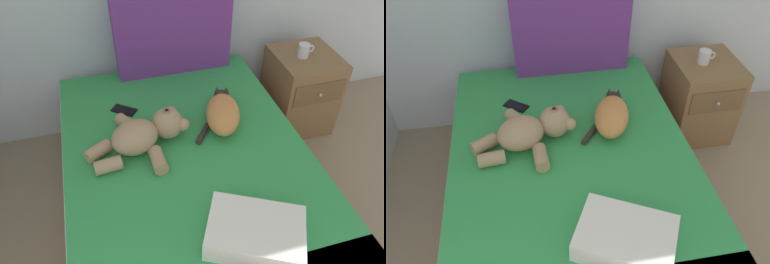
# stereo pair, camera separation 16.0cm
# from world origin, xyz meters

# --- Properties ---
(bed) EXTENTS (1.34, 1.94, 0.52)m
(bed) POSITION_xyz_m (1.21, 2.72, 0.26)
(bed) COLOR olive
(bed) RESTS_ON ground_plane
(patterned_cushion) EXTENTS (0.76, 0.14, 0.54)m
(patterned_cushion) POSITION_xyz_m (1.34, 3.60, 0.80)
(patterned_cushion) COLOR #72338C
(patterned_cushion) RESTS_ON bed
(cat) EXTENTS (0.34, 0.42, 0.15)m
(cat) POSITION_xyz_m (1.47, 2.96, 0.60)
(cat) COLOR #D18447
(cat) RESTS_ON bed
(teddy_bear) EXTENTS (0.58, 0.48, 0.19)m
(teddy_bear) POSITION_xyz_m (1.01, 2.89, 0.60)
(teddy_bear) COLOR tan
(teddy_bear) RESTS_ON bed
(cell_phone) EXTENTS (0.16, 0.15, 0.01)m
(cell_phone) POSITION_xyz_m (0.94, 3.22, 0.53)
(cell_phone) COLOR black
(cell_phone) RESTS_ON bed
(throw_pillow) EXTENTS (0.48, 0.43, 0.11)m
(throw_pillow) POSITION_xyz_m (1.34, 2.18, 0.58)
(throw_pillow) COLOR white
(throw_pillow) RESTS_ON bed
(nightstand) EXTENTS (0.44, 0.49, 0.60)m
(nightstand) POSITION_xyz_m (2.25, 3.39, 0.30)
(nightstand) COLOR olive
(nightstand) RESTS_ON ground_plane
(mug) EXTENTS (0.12, 0.08, 0.09)m
(mug) POSITION_xyz_m (2.21, 3.39, 0.64)
(mug) COLOR silver
(mug) RESTS_ON nightstand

